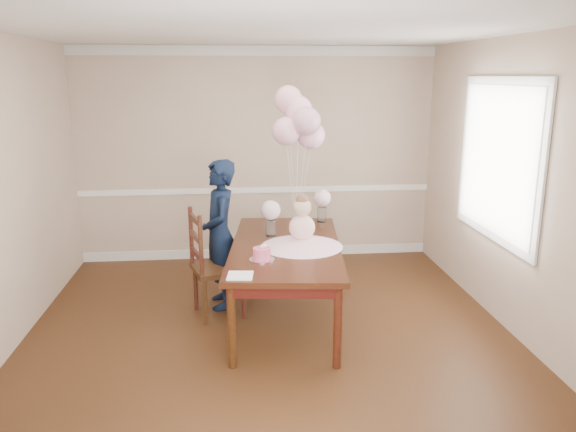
{
  "coord_description": "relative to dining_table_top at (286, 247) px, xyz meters",
  "views": [
    {
      "loc": [
        -0.3,
        -4.61,
        2.34
      ],
      "look_at": [
        0.2,
        0.5,
        1.05
      ],
      "focal_mm": 35.0,
      "sensor_mm": 36.0,
      "label": 1
    }
  ],
  "objects": [
    {
      "name": "balloon_ribbon_c",
      "position": [
        0.18,
        0.6,
        0.57
      ],
      "size": [
        0.03,
        0.09,
        1.06
      ],
      "primitive_type": "cylinder",
      "rotation": [
        -0.09,
        0.02,
        -0.1
      ],
      "color": "white",
      "rests_on": "balloon_weight"
    },
    {
      "name": "cake_flower_b",
      "position": [
        -0.22,
        -0.42,
        0.15
      ],
      "size": [
        0.03,
        0.03,
        0.03
      ],
      "primitive_type": "sphere",
      "color": "white",
      "rests_on": "birthday_cake"
    },
    {
      "name": "chair_slat_low",
      "position": [
        -0.86,
        0.13,
        -0.08
      ],
      "size": [
        0.16,
        0.42,
        0.05
      ],
      "primitive_type": "cube",
      "rotation": [
        0.0,
        0.0,
        0.3
      ],
      "color": "#34110E",
      "rests_on": "dining_chair_seat"
    },
    {
      "name": "balloon_weight",
      "position": [
        0.16,
        0.55,
        0.04
      ],
      "size": [
        0.05,
        0.05,
        0.02
      ],
      "primitive_type": "cylinder",
      "rotation": [
        0.0,
        0.0,
        -0.1
      ],
      "color": "#B7B7BB",
      "rests_on": "dining_table_top"
    },
    {
      "name": "roses_near",
      "position": [
        -0.12,
        0.32,
        0.29
      ],
      "size": [
        0.19,
        0.19,
        0.19
      ],
      "primitive_type": "sphere",
      "color": "beige",
      "rests_on": "rose_vase_near"
    },
    {
      "name": "table_leg_bl",
      "position": [
        -0.33,
        0.98,
        -0.38
      ],
      "size": [
        0.08,
        0.08,
        0.72
      ],
      "primitive_type": "cylinder",
      "rotation": [
        0.0,
        0.0,
        -0.1
      ],
      "color": "black",
      "rests_on": "floor"
    },
    {
      "name": "chair_leg_fr",
      "position": [
        -0.41,
        0.06,
        -0.51
      ],
      "size": [
        0.05,
        0.05,
        0.46
      ],
      "primitive_type": "cylinder",
      "rotation": [
        0.0,
        0.0,
        0.3
      ],
      "color": "#38140F",
      "rests_on": "floor"
    },
    {
      "name": "baseboard_trim",
      "position": [
        -0.18,
        1.99,
        -0.68
      ],
      "size": [
        4.5,
        0.02,
        0.12
      ],
      "primitive_type": "cube",
      "color": "white",
      "rests_on": "floor"
    },
    {
      "name": "crown_molding",
      "position": [
        -0.18,
        1.99,
        1.89
      ],
      "size": [
        4.5,
        0.02,
        0.12
      ],
      "primitive_type": "cube",
      "color": "silver",
      "rests_on": "wall_back"
    },
    {
      "name": "chair_slat_mid",
      "position": [
        -0.86,
        0.13,
        0.09
      ],
      "size": [
        0.16,
        0.42,
        0.05
      ],
      "primitive_type": "cube",
      "rotation": [
        0.0,
        0.0,
        0.3
      ],
      "color": "#391B0F",
      "rests_on": "dining_chair_seat"
    },
    {
      "name": "table_leg_fl",
      "position": [
        -0.53,
        -0.89,
        -0.38
      ],
      "size": [
        0.08,
        0.08,
        0.72
      ],
      "primitive_type": "cylinder",
      "rotation": [
        0.0,
        0.0,
        -0.1
      ],
      "color": "black",
      "rests_on": "floor"
    },
    {
      "name": "dining_table_top",
      "position": [
        0.0,
        0.0,
        0.0
      ],
      "size": [
        1.23,
        2.14,
        0.05
      ],
      "primitive_type": "cube",
      "rotation": [
        0.0,
        0.0,
        -0.1
      ],
      "color": "black",
      "rests_on": "table_leg_fl"
    },
    {
      "name": "balloon_ribbon_d",
      "position": [
        0.13,
        0.61,
        0.62
      ],
      "size": [
        0.07,
        0.11,
        1.16
      ],
      "primitive_type": "cylinder",
      "rotation": [
        -0.09,
        -0.07,
        -0.1
      ],
      "color": "silver",
      "rests_on": "balloon_weight"
    },
    {
      "name": "wall_right",
      "position": [
        2.07,
        -0.5,
        0.61
      ],
      "size": [
        0.02,
        5.0,
        2.7
      ],
      "primitive_type": "cube",
      "color": "tan",
      "rests_on": "floor"
    },
    {
      "name": "ceiling",
      "position": [
        -0.18,
        -0.5,
        1.96
      ],
      "size": [
        4.5,
        5.0,
        0.02
      ],
      "primitive_type": "cube",
      "color": "white",
      "rests_on": "wall_back"
    },
    {
      "name": "balloon_e",
      "position": [
        0.32,
        0.62,
        1.0
      ],
      "size": [
        0.29,
        0.29,
        0.29
      ],
      "primitive_type": "sphere",
      "color": "#FFB4D8",
      "rests_on": "balloon_ribbon_e"
    },
    {
      "name": "chair_slat_top",
      "position": [
        -0.86,
        0.13,
        0.26
      ],
      "size": [
        0.16,
        0.42,
        0.05
      ],
      "primitive_type": "cube",
      "rotation": [
        0.0,
        0.0,
        0.3
      ],
      "color": "#331A0E",
      "rests_on": "dining_chair_seat"
    },
    {
      "name": "chair_rail_trim",
      "position": [
        -0.18,
        1.99,
        0.16
      ],
      "size": [
        4.5,
        0.02,
        0.07
      ],
      "primitive_type": "cube",
      "color": "white",
      "rests_on": "wall_back"
    },
    {
      "name": "chair_leg_bl",
      "position": [
        -0.89,
        0.32,
        -0.51
      ],
      "size": [
        0.05,
        0.05,
        0.46
      ],
      "primitive_type": "cylinder",
      "rotation": [
        0.0,
        0.0,
        0.3
      ],
      "color": "black",
      "rests_on": "floor"
    },
    {
      "name": "baby_torso",
      "position": [
        0.15,
        -0.07,
        0.21
      ],
      "size": [
        0.25,
        0.25,
        0.25
      ],
      "primitive_type": "sphere",
      "color": "#FFA1BE",
      "rests_on": "baby_skirt"
    },
    {
      "name": "baby_head",
      "position": [
        0.15,
        -0.07,
        0.4
      ],
      "size": [
        0.17,
        0.17,
        0.17
      ],
      "primitive_type": "sphere",
      "color": "beige",
      "rests_on": "baby_torso"
    },
    {
      "name": "balloon_ribbon_b",
      "position": [
        0.21,
        0.52,
        0.52
      ],
      "size": [
        0.1,
        0.07,
        0.96
      ],
      "primitive_type": "cylinder",
      "rotation": [
        0.05,
        0.1,
        -0.1
      ],
      "color": "white",
      "rests_on": "balloon_weight"
    },
    {
      "name": "floor",
      "position": [
        -0.18,
        -0.5,
        -0.74
      ],
      "size": [
        4.5,
        5.0,
        0.0
      ],
      "primitive_type": "cube",
      "color": "black",
      "rests_on": "ground"
    },
    {
      "name": "rose_vase_near",
      "position": [
        -0.12,
        0.32,
        0.11
      ],
      "size": [
        0.11,
        0.11,
        0.16
      ],
      "primitive_type": "cylinder",
      "rotation": [
        0.0,
        0.0,
        -0.1
      ],
      "color": "silver",
      "rests_on": "dining_table_top"
    },
    {
      "name": "chair_leg_br",
      "position": [
        -0.53,
        0.43,
        -0.51
      ],
      "size": [
        0.05,
        0.05,
        0.46
      ],
      "primitive_type": "cylinder",
      "rotation": [
        0.0,
        0.0,
        0.3
      ],
      "color": "#38120F",
      "rests_on": "floor"
    },
    {
      "name": "balloon_d",
      "position": [
        0.09,
        0.68,
        1.36
      ],
      "size": [
        0.29,
        0.29,
        0.29
      ],
      "primitive_type": "sphere",
      "color": "#F2ABB8",
      "rests_on": "balloon_ribbon_d"
    },
    {
      "name": "chair_back_post_r",
      "position": [
        -0.91,
        0.31,
        0.05
      ],
      "size": [
        0.05,
        0.05,
        0.6
      ],
      "primitive_type": "cylinder",
      "rotation": [
        0.0,
        0.0,
        0.3
      ],
      "color": "#3E1711",
      "rests_on": "dining_chair_seat"
    },
    {
      "name": "table_leg_br",
      "position": [
        0.53,
        0.89,
        -0.38
      ],
      "size": [
        0.08,
        0.08,
        0.72
      ],
      "primitive_type": "cylinder",
      "rotation": [
        0.0,
        0.0,
        -0.1
      ],
      "color": "black",
      "rests_on": "floor"
    },
    {
      "name": "wall_front",
      "position": [
        -0.18,
        -3.0,
        0.61
      ],
      "size": [
        4.5,
        0.02,
        2.7
      ],
      "primitive_type": "cube",
      "color": "tan",
      "rests_on": "floor"
    },
    {
      "name": "balloon_ribbon_e",
      "position": [
        0.24,
        0.58,
        0.44
      ],
      "size": [
        0.15,
        0.06,
        0.79
      ],
      "primitive_type": "cylinder",
      "rotation": [
        -0.09,
        0.17,
        -0.1
      ],
      "color": "silver",
      "rests_on": "balloon_weight"
    },
    {
      "name": "table_apron",
      "position": [
        0.0,
        0.0,
        -0.08
      ],
      "size": [
        1.12,
        2.03,
        0.1
      ],
      "primitive_type": "cube",
      "rotation": [
        0.0,
        0.0,
        -0.1
      ],
      "color": "black",
      "rests_on": "table_leg_fl"
    },
    {
      "name": "woman",
      "position": [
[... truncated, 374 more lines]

